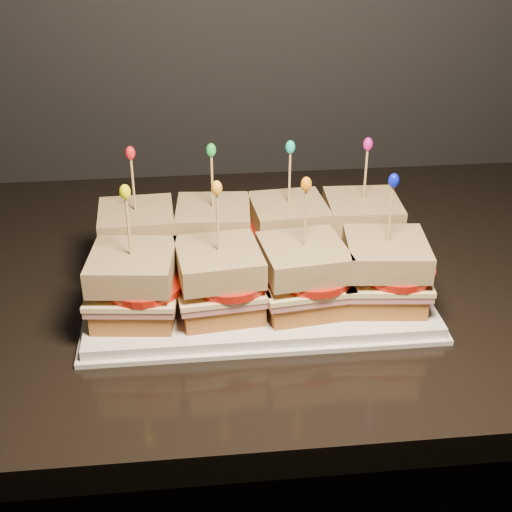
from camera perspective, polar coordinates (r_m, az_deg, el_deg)
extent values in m
cube|color=black|center=(0.96, -2.98, -2.01)|extent=(2.44, 0.68, 0.04)
cube|color=white|center=(0.89, 0.00, -2.59)|extent=(0.41, 0.25, 0.02)
cube|color=white|center=(0.90, 0.00, -2.91)|extent=(0.42, 0.26, 0.01)
cube|color=brown|center=(0.93, -9.29, -0.06)|extent=(0.09, 0.09, 0.03)
cube|color=#B96863|center=(0.92, -9.37, 0.83)|extent=(0.10, 0.10, 0.01)
cube|color=#FBDE96|center=(0.92, -9.41, 1.22)|extent=(0.11, 0.10, 0.01)
cylinder|color=#B6190E|center=(0.91, -8.70, 1.50)|extent=(0.09, 0.09, 0.01)
cube|color=#572F0B|center=(0.91, -9.54, 2.77)|extent=(0.10, 0.10, 0.03)
cylinder|color=tan|center=(0.89, -9.78, 5.41)|extent=(0.00, 0.00, 0.09)
ellipsoid|color=red|center=(0.87, -10.03, 8.12)|extent=(0.01, 0.01, 0.02)
cube|color=brown|center=(0.93, -3.34, 0.24)|extent=(0.10, 0.10, 0.03)
cube|color=#B96863|center=(0.92, -3.37, 1.14)|extent=(0.11, 0.10, 0.01)
cube|color=#FBDE96|center=(0.92, -3.38, 1.53)|extent=(0.11, 0.10, 0.01)
cylinder|color=#B6190E|center=(0.91, -2.62, 1.81)|extent=(0.09, 0.09, 0.01)
cube|color=#572F0B|center=(0.91, -3.43, 3.08)|extent=(0.10, 0.10, 0.03)
cylinder|color=tan|center=(0.89, -3.52, 5.74)|extent=(0.00, 0.00, 0.09)
ellipsoid|color=green|center=(0.87, -3.61, 8.47)|extent=(0.01, 0.01, 0.02)
cube|color=brown|center=(0.94, 2.56, 0.54)|extent=(0.10, 0.10, 0.03)
cube|color=#B96863|center=(0.93, 2.59, 1.44)|extent=(0.11, 0.10, 0.01)
cube|color=#FBDE96|center=(0.93, 2.60, 1.82)|extent=(0.11, 0.10, 0.01)
cylinder|color=#B6190E|center=(0.92, 3.40, 2.10)|extent=(0.09, 0.09, 0.01)
cube|color=#572F0B|center=(0.91, 2.63, 3.36)|extent=(0.10, 0.10, 0.03)
cylinder|color=tan|center=(0.90, 2.70, 6.00)|extent=(0.00, 0.00, 0.09)
ellipsoid|color=#10BEAD|center=(0.88, 2.77, 8.71)|extent=(0.01, 0.01, 0.02)
cube|color=brown|center=(0.96, 8.31, 0.83)|extent=(0.09, 0.09, 0.03)
cube|color=#B96863|center=(0.95, 8.38, 1.71)|extent=(0.10, 0.10, 0.01)
cube|color=#FBDE96|center=(0.94, 8.41, 2.08)|extent=(0.11, 0.10, 0.01)
cylinder|color=#B6190E|center=(0.94, 9.24, 2.36)|extent=(0.09, 0.09, 0.01)
cube|color=#572F0B|center=(0.93, 8.53, 3.60)|extent=(0.10, 0.10, 0.03)
cylinder|color=tan|center=(0.91, 8.73, 6.19)|extent=(0.00, 0.00, 0.09)
ellipsoid|color=#CA1190|center=(0.90, 8.95, 8.84)|extent=(0.01, 0.01, 0.02)
cube|color=brown|center=(0.83, -9.58, -3.91)|extent=(0.10, 0.10, 0.03)
cube|color=#B96863|center=(0.82, -9.68, -2.94)|extent=(0.11, 0.11, 0.01)
cube|color=#FBDE96|center=(0.82, -9.72, -2.52)|extent=(0.11, 0.11, 0.01)
cylinder|color=#B6190E|center=(0.81, -8.93, -2.25)|extent=(0.09, 0.09, 0.01)
cube|color=#572F0B|center=(0.80, -9.88, -0.84)|extent=(0.10, 0.10, 0.03)
cylinder|color=tan|center=(0.78, -10.15, 2.06)|extent=(0.00, 0.00, 0.09)
ellipsoid|color=#ECF203|center=(0.76, -10.44, 5.07)|extent=(0.01, 0.01, 0.02)
cube|color=brown|center=(0.83, -2.90, -3.58)|extent=(0.10, 0.10, 0.03)
cube|color=#B96863|center=(0.82, -2.93, -2.60)|extent=(0.11, 0.11, 0.01)
cube|color=#FBDE96|center=(0.82, -2.95, -2.18)|extent=(0.11, 0.11, 0.01)
cylinder|color=#B6190E|center=(0.81, -2.08, -1.90)|extent=(0.09, 0.09, 0.01)
cube|color=#572F0B|center=(0.80, -2.99, -0.49)|extent=(0.10, 0.10, 0.03)
cylinder|color=tan|center=(0.78, -3.08, 2.43)|extent=(0.00, 0.00, 0.09)
ellipsoid|color=orange|center=(0.76, -3.17, 5.45)|extent=(0.01, 0.01, 0.02)
cube|color=brown|center=(0.84, 3.71, -3.20)|extent=(0.10, 0.10, 0.03)
cube|color=#B96863|center=(0.83, 3.75, -2.23)|extent=(0.11, 0.11, 0.01)
cube|color=#FBDE96|center=(0.83, 3.76, -1.82)|extent=(0.11, 0.11, 0.01)
cylinder|color=#B6190E|center=(0.82, 4.67, -1.53)|extent=(0.09, 0.09, 0.01)
cube|color=#572F0B|center=(0.81, 3.82, -0.14)|extent=(0.10, 0.10, 0.03)
cylinder|color=tan|center=(0.79, 3.93, 2.75)|extent=(0.00, 0.00, 0.09)
ellipsoid|color=orange|center=(0.77, 4.04, 5.75)|extent=(0.01, 0.01, 0.02)
cube|color=brown|center=(0.86, 10.09, -2.80)|extent=(0.10, 0.10, 0.03)
cube|color=#B96863|center=(0.85, 10.18, -1.85)|extent=(0.11, 0.11, 0.01)
cube|color=#FBDE96|center=(0.85, 10.23, -1.44)|extent=(0.11, 0.11, 0.01)
cylinder|color=#B6190E|center=(0.84, 11.16, -1.16)|extent=(0.09, 0.09, 0.01)
cube|color=#572F0B|center=(0.83, 10.39, 0.20)|extent=(0.10, 0.10, 0.03)
cylinder|color=tan|center=(0.81, 10.67, 3.03)|extent=(0.00, 0.00, 0.09)
ellipsoid|color=#0813D2|center=(0.79, 10.96, 5.95)|extent=(0.01, 0.01, 0.02)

